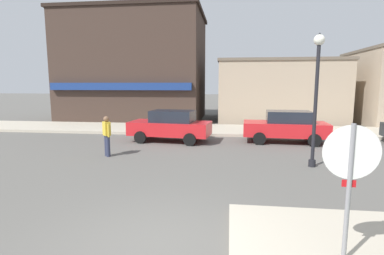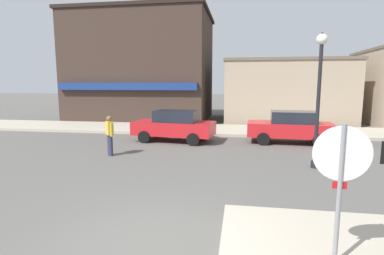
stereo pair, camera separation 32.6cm
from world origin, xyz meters
name	(u,v)px [view 1 (the left image)]	position (x,y,z in m)	size (l,w,h in m)	color
ground_plane	(157,248)	(0.00, 0.00, 0.00)	(160.00, 160.00, 0.00)	#5B5954
kerb_far	(209,130)	(0.00, 13.45, 0.07)	(80.00, 4.00, 0.15)	#B7AD99
stop_sign	(350,175)	(3.03, -0.24, 1.52)	(0.82, 0.08, 2.30)	gray
lamp_post	(317,81)	(4.13, 5.81, 2.96)	(0.36, 0.36, 4.54)	black
parked_car_nearest	(171,125)	(-1.68, 9.78, 0.81)	(4.17, 2.22, 1.56)	red
parked_car_second	(286,126)	(3.99, 10.23, 0.81)	(4.09, 2.06, 1.56)	red
pedestrian_crossing_near	(107,135)	(-3.59, 6.38, 0.87)	(0.43, 0.47, 1.61)	#2D334C
building_corner_shop	(136,67)	(-6.37, 19.21, 4.20)	(10.94, 8.01, 8.40)	#3D2D26
building_storefront_left_near	(276,91)	(4.92, 19.89, 2.32)	(9.15, 7.60, 4.64)	tan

